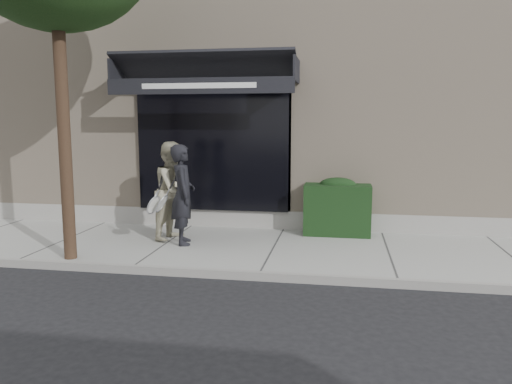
# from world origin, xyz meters

# --- Properties ---
(ground) EXTENTS (80.00, 80.00, 0.00)m
(ground) POSITION_xyz_m (0.00, 0.00, 0.00)
(ground) COLOR black
(ground) RESTS_ON ground
(sidewalk) EXTENTS (20.00, 3.00, 0.12)m
(sidewalk) POSITION_xyz_m (0.00, 0.00, 0.06)
(sidewalk) COLOR #989993
(sidewalk) RESTS_ON ground
(curb) EXTENTS (20.00, 0.10, 0.14)m
(curb) POSITION_xyz_m (0.00, -1.55, 0.07)
(curb) COLOR gray
(curb) RESTS_ON ground
(building_facade) EXTENTS (14.30, 8.04, 5.64)m
(building_facade) POSITION_xyz_m (-0.01, 4.96, 2.74)
(building_facade) COLOR #C5B096
(building_facade) RESTS_ON ground
(hedge) EXTENTS (1.30, 0.70, 1.14)m
(hedge) POSITION_xyz_m (1.10, 1.25, 0.66)
(hedge) COLOR black
(hedge) RESTS_ON sidewalk
(pedestrian_front) EXTENTS (0.89, 0.87, 1.83)m
(pedestrian_front) POSITION_xyz_m (-1.68, -0.03, 1.03)
(pedestrian_front) COLOR black
(pedestrian_front) RESTS_ON sidewalk
(pedestrian_back) EXTENTS (0.90, 1.05, 1.86)m
(pedestrian_back) POSITION_xyz_m (-1.97, 0.32, 1.05)
(pedestrian_back) COLOR #AEA78B
(pedestrian_back) RESTS_ON sidewalk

